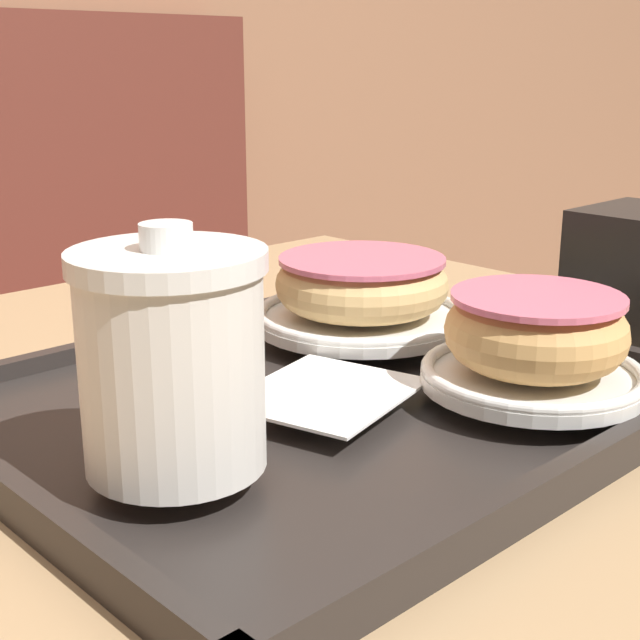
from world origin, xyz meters
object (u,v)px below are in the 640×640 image
Objects in this scene: coffee_cup_front at (172,358)px; spoon at (126,338)px; donut_chocolate_glazed at (536,330)px; donut_plain at (362,282)px.

coffee_cup_front is 0.87× the size of spoon.
donut_plain is at bearing 84.14° from donut_chocolate_glazed.
coffee_cup_front is at bearing 162.62° from spoon.
coffee_cup_front is 0.94× the size of donut_plain.
spoon is at bearing 65.34° from coffee_cup_front.
coffee_cup_front reaches higher than spoon.
donut_chocolate_glazed is at bearing -95.86° from donut_plain.
coffee_cup_front is 0.21m from spoon.
donut_plain reaches higher than spoon.
coffee_cup_front is 1.10× the size of donut_chocolate_glazed.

